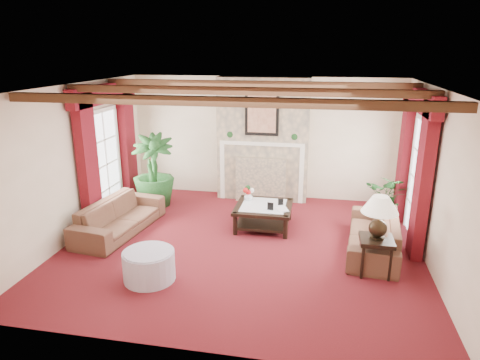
% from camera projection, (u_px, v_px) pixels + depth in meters
% --- Properties ---
extents(floor, '(6.00, 6.00, 0.00)m').
position_uv_depth(floor, '(241.00, 246.00, 7.41)').
color(floor, '#460C14').
rests_on(floor, ground).
extents(ceiling, '(6.00, 6.00, 0.00)m').
position_uv_depth(ceiling, '(242.00, 87.00, 6.61)').
color(ceiling, white).
rests_on(ceiling, floor).
extents(back_wall, '(6.00, 0.02, 2.70)m').
position_uv_depth(back_wall, '(264.00, 138.00, 9.59)').
color(back_wall, beige).
rests_on(back_wall, ground).
extents(left_wall, '(0.02, 5.50, 2.70)m').
position_uv_depth(left_wall, '(75.00, 162.00, 7.55)').
color(left_wall, beige).
rests_on(left_wall, ground).
extents(right_wall, '(0.02, 5.50, 2.70)m').
position_uv_depth(right_wall, '(436.00, 181.00, 6.47)').
color(right_wall, beige).
rests_on(right_wall, ground).
extents(ceiling_beams, '(6.00, 3.00, 0.12)m').
position_uv_depth(ceiling_beams, '(242.00, 91.00, 6.63)').
color(ceiling_beams, '#3D2113').
rests_on(ceiling_beams, ceiling).
extents(fireplace, '(2.00, 0.52, 2.70)m').
position_uv_depth(fireplace, '(264.00, 77.00, 9.01)').
color(fireplace, tan).
rests_on(fireplace, ground).
extents(french_door_left, '(0.10, 1.10, 2.16)m').
position_uv_depth(french_door_left, '(100.00, 110.00, 8.25)').
color(french_door_left, white).
rests_on(french_door_left, ground).
extents(french_door_right, '(0.10, 1.10, 2.16)m').
position_uv_depth(french_door_right, '(426.00, 119.00, 7.19)').
color(french_door_right, white).
rests_on(french_door_right, ground).
extents(curtains_left, '(0.20, 2.40, 2.55)m').
position_uv_depth(curtains_left, '(103.00, 88.00, 8.11)').
color(curtains_left, '#520B17').
rests_on(curtains_left, ground).
extents(curtains_right, '(0.20, 2.40, 2.55)m').
position_uv_depth(curtains_right, '(422.00, 94.00, 7.08)').
color(curtains_right, '#520B17').
rests_on(curtains_right, ground).
extents(sofa_left, '(2.20, 1.13, 0.80)m').
position_uv_depth(sofa_left, '(119.00, 211.00, 7.87)').
color(sofa_left, black).
rests_on(sofa_left, ground).
extents(sofa_right, '(2.11, 0.97, 0.78)m').
position_uv_depth(sofa_right, '(374.00, 229.00, 7.15)').
color(sofa_right, black).
rests_on(sofa_right, ground).
extents(potted_palm, '(1.77, 2.06, 0.88)m').
position_uv_depth(potted_palm, '(154.00, 186.00, 9.19)').
color(potted_palm, black).
rests_on(potted_palm, ground).
extents(small_plant, '(1.63, 1.65, 0.73)m').
position_uv_depth(small_plant, '(388.00, 202.00, 8.49)').
color(small_plant, black).
rests_on(small_plant, ground).
extents(coffee_table, '(1.05, 1.05, 0.43)m').
position_uv_depth(coffee_table, '(263.00, 216.00, 8.15)').
color(coffee_table, black).
rests_on(coffee_table, ground).
extents(side_table, '(0.61, 0.61, 0.58)m').
position_uv_depth(side_table, '(375.00, 256.00, 6.43)').
color(side_table, black).
rests_on(side_table, ground).
extents(ottoman, '(0.76, 0.76, 0.44)m').
position_uv_depth(ottoman, '(149.00, 266.00, 6.27)').
color(ottoman, '#A5A3B8').
rests_on(ottoman, ground).
extents(table_lamp, '(0.54, 0.54, 0.68)m').
position_uv_depth(table_lamp, '(379.00, 217.00, 6.24)').
color(table_lamp, black).
rests_on(table_lamp, side_table).
extents(flower_vase, '(0.26, 0.27, 0.17)m').
position_uv_depth(flower_vase, '(248.00, 196.00, 8.33)').
color(flower_vase, silver).
rests_on(flower_vase, coffee_table).
extents(book, '(0.21, 0.14, 0.27)m').
position_uv_depth(book, '(277.00, 203.00, 7.80)').
color(book, black).
rests_on(book, coffee_table).
extents(photo_frame_a, '(0.12, 0.04, 0.15)m').
position_uv_depth(photo_frame_a, '(270.00, 207.00, 7.82)').
color(photo_frame_a, black).
rests_on(photo_frame_a, coffee_table).
extents(photo_frame_b, '(0.10, 0.06, 0.13)m').
position_uv_depth(photo_frame_b, '(281.00, 202.00, 8.07)').
color(photo_frame_b, black).
rests_on(photo_frame_b, coffee_table).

